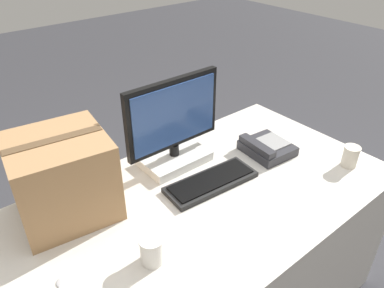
{
  "coord_description": "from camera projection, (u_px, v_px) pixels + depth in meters",
  "views": [
    {
      "loc": [
        -0.7,
        -0.88,
        1.75
      ],
      "look_at": [
        0.15,
        0.16,
        0.9
      ],
      "focal_mm": 35.0,
      "sensor_mm": 36.0,
      "label": 1
    }
  ],
  "objects": [
    {
      "name": "office_desk",
      "position": [
        188.0,
        269.0,
        1.68
      ],
      "size": [
        1.8,
        0.9,
        0.75
      ],
      "color": "beige",
      "rests_on": "ground_plane"
    },
    {
      "name": "monitor",
      "position": [
        174.0,
        130.0,
        1.65
      ],
      "size": [
        0.47,
        0.2,
        0.41
      ],
      "color": "white",
      "rests_on": "office_desk"
    },
    {
      "name": "keyboard",
      "position": [
        211.0,
        182.0,
        1.59
      ],
      "size": [
        0.42,
        0.18,
        0.03
      ],
      "rotation": [
        0.0,
        0.0,
        -0.08
      ],
      "color": "black",
      "rests_on": "office_desk"
    },
    {
      "name": "desk_phone",
      "position": [
        266.0,
        148.0,
        1.79
      ],
      "size": [
        0.22,
        0.24,
        0.08
      ],
      "rotation": [
        0.0,
        0.0,
        -0.09
      ],
      "color": "#2D2D33",
      "rests_on": "office_desk"
    },
    {
      "name": "paper_cup_left",
      "position": [
        152.0,
        250.0,
        1.22
      ],
      "size": [
        0.08,
        0.08,
        0.1
      ],
      "color": "white",
      "rests_on": "office_desk"
    },
    {
      "name": "paper_cup_right",
      "position": [
        350.0,
        156.0,
        1.69
      ],
      "size": [
        0.07,
        0.07,
        0.1
      ],
      "color": "beige",
      "rests_on": "office_desk"
    },
    {
      "name": "cardboard_box",
      "position": [
        62.0,
        177.0,
        1.38
      ],
      "size": [
        0.39,
        0.37,
        0.32
      ],
      "rotation": [
        0.0,
        0.0,
        -0.14
      ],
      "color": "#9E754C",
      "rests_on": "office_desk"
    }
  ]
}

